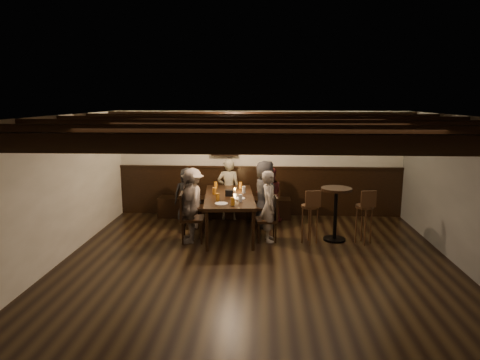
# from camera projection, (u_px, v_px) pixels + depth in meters

# --- Properties ---
(room) EXTENTS (7.00, 7.00, 7.00)m
(room) POSITION_uv_depth(u_px,v_px,m) (245.00, 179.00, 8.60)
(room) COLOR black
(room) RESTS_ON ground
(dining_table) EXTENTS (1.14, 2.18, 0.79)m
(dining_table) POSITION_uv_depth(u_px,v_px,m) (229.00, 199.00, 8.44)
(dining_table) COLOR black
(dining_table) RESTS_ON floor
(chair_left_near) EXTENTS (0.45, 0.45, 0.90)m
(chair_left_near) POSITION_uv_depth(u_px,v_px,m) (195.00, 215.00, 8.94)
(chair_left_near) COLOR black
(chair_left_near) RESTS_ON floor
(chair_left_far) EXTENTS (0.47, 0.47, 0.94)m
(chair_left_far) POSITION_uv_depth(u_px,v_px,m) (191.00, 227.00, 8.05)
(chair_left_far) COLOR black
(chair_left_far) RESTS_ON floor
(chair_right_near) EXTENTS (0.44, 0.44, 0.88)m
(chair_right_near) POSITION_uv_depth(u_px,v_px,m) (263.00, 214.00, 8.99)
(chair_right_near) COLOR black
(chair_right_near) RESTS_ON floor
(chair_right_far) EXTENTS (0.43, 0.43, 0.86)m
(chair_right_far) POSITION_uv_depth(u_px,v_px,m) (267.00, 227.00, 8.11)
(chair_right_far) COLOR black
(chair_right_far) RESTS_ON floor
(person_bench_left) EXTENTS (0.62, 0.44, 1.20)m
(person_bench_left) POSITION_uv_depth(u_px,v_px,m) (187.00, 195.00, 9.31)
(person_bench_left) COLOR #2B2B2E
(person_bench_left) RESTS_ON floor
(person_bench_centre) EXTENTS (0.53, 0.37, 1.37)m
(person_bench_centre) POSITION_uv_depth(u_px,v_px,m) (229.00, 189.00, 9.48)
(person_bench_centre) COLOR gray
(person_bench_centre) RESTS_ON floor
(person_bench_right) EXTENTS (0.62, 0.51, 1.19)m
(person_bench_right) POSITION_uv_depth(u_px,v_px,m) (270.00, 194.00, 9.38)
(person_bench_right) COLOR maroon
(person_bench_right) RESTS_ON floor
(person_left_near) EXTENTS (0.54, 0.86, 1.26)m
(person_left_near) POSITION_uv_depth(u_px,v_px,m) (193.00, 198.00, 8.87)
(person_left_near) COLOR #AF9F94
(person_left_near) RESTS_ON floor
(person_left_far) EXTENTS (0.40, 0.81, 1.34)m
(person_left_far) POSITION_uv_depth(u_px,v_px,m) (189.00, 207.00, 7.98)
(person_left_far) COLOR slate
(person_left_far) RESTS_ON floor
(person_right_near) EXTENTS (0.51, 0.73, 1.41)m
(person_right_near) POSITION_uv_depth(u_px,v_px,m) (265.00, 194.00, 8.91)
(person_right_near) COLOR #242426
(person_right_near) RESTS_ON floor
(person_right_far) EXTENTS (0.37, 0.52, 1.35)m
(person_right_far) POSITION_uv_depth(u_px,v_px,m) (269.00, 206.00, 8.04)
(person_right_far) COLOR gray
(person_right_far) RESTS_ON floor
(pint_a) EXTENTS (0.07, 0.07, 0.14)m
(pint_a) POSITION_uv_depth(u_px,v_px,m) (216.00, 185.00, 9.09)
(pint_a) COLOR #BF7219
(pint_a) RESTS_ON dining_table
(pint_b) EXTENTS (0.07, 0.07, 0.14)m
(pint_b) POSITION_uv_depth(u_px,v_px,m) (240.00, 185.00, 9.06)
(pint_b) COLOR #BF7219
(pint_b) RESTS_ON dining_table
(pint_c) EXTENTS (0.07, 0.07, 0.14)m
(pint_c) POSITION_uv_depth(u_px,v_px,m) (214.00, 191.00, 8.50)
(pint_c) COLOR #BF7219
(pint_c) RESTS_ON dining_table
(pint_d) EXTENTS (0.07, 0.07, 0.14)m
(pint_d) POSITION_uv_depth(u_px,v_px,m) (244.00, 190.00, 8.62)
(pint_d) COLOR silver
(pint_d) RESTS_ON dining_table
(pint_e) EXTENTS (0.07, 0.07, 0.14)m
(pint_e) POSITION_uv_depth(u_px,v_px,m) (218.00, 197.00, 7.97)
(pint_e) COLOR #BF7219
(pint_e) RESTS_ON dining_table
(pint_f) EXTENTS (0.07, 0.07, 0.14)m
(pint_f) POSITION_uv_depth(u_px,v_px,m) (240.00, 198.00, 7.88)
(pint_f) COLOR silver
(pint_f) RESTS_ON dining_table
(pint_g) EXTENTS (0.07, 0.07, 0.14)m
(pint_g) POSITION_uv_depth(u_px,v_px,m) (233.00, 201.00, 7.63)
(pint_g) COLOR #BF7219
(pint_g) RESTS_ON dining_table
(plate_near) EXTENTS (0.24, 0.24, 0.01)m
(plate_near) POSITION_uv_depth(u_px,v_px,m) (221.00, 204.00, 7.73)
(plate_near) COLOR white
(plate_near) RESTS_ON dining_table
(plate_far) EXTENTS (0.24, 0.24, 0.01)m
(plate_far) POSITION_uv_depth(u_px,v_px,m) (239.00, 198.00, 8.14)
(plate_far) COLOR white
(plate_far) RESTS_ON dining_table
(condiment_caddy) EXTENTS (0.15, 0.10, 0.12)m
(condiment_caddy) POSITION_uv_depth(u_px,v_px,m) (229.00, 193.00, 8.37)
(condiment_caddy) COLOR black
(condiment_caddy) RESTS_ON dining_table
(candle) EXTENTS (0.05, 0.05, 0.05)m
(candle) POSITION_uv_depth(u_px,v_px,m) (235.00, 191.00, 8.72)
(candle) COLOR beige
(candle) RESTS_ON dining_table
(high_top_table) EXTENTS (0.58, 0.58, 1.02)m
(high_top_table) POSITION_uv_depth(u_px,v_px,m) (336.00, 206.00, 8.05)
(high_top_table) COLOR black
(high_top_table) RESTS_ON floor
(bar_stool_left) EXTENTS (0.34, 0.36, 1.04)m
(bar_stool_left) POSITION_uv_depth(u_px,v_px,m) (310.00, 223.00, 7.93)
(bar_stool_left) COLOR #3A2312
(bar_stool_left) RESTS_ON floor
(bar_stool_right) EXTENTS (0.34, 0.36, 1.04)m
(bar_stool_right) POSITION_uv_depth(u_px,v_px,m) (364.00, 223.00, 7.92)
(bar_stool_right) COLOR #3A2312
(bar_stool_right) RESTS_ON floor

